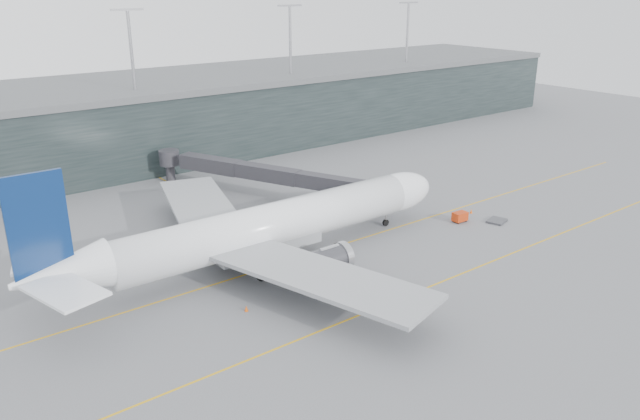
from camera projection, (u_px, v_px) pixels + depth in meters
ground at (253, 257)px, 81.29m from camera, size 320.00×320.00×0.00m
taxiline_a at (270, 267)px, 78.31m from camera, size 160.00×0.25×0.02m
taxiline_b at (352, 318)px, 66.40m from camera, size 160.00×0.25×0.02m
taxiline_lead_main at (213, 208)px, 99.04m from camera, size 0.25×60.00×0.02m
terminal at (95, 124)px, 121.86m from camera, size 240.00×36.00×29.00m
main_aircraft at (268, 227)px, 78.61m from camera, size 58.70×55.35×16.51m
jet_bridge at (267, 169)px, 104.35m from camera, size 17.99×43.53×5.78m
gse_cart at (460, 216)px, 92.91m from camera, size 2.28×1.52×1.50m
baggage_dolly at (497, 221)px, 93.09m from camera, size 3.45×3.05×0.29m
uld_a at (175, 239)px, 84.31m from camera, size 2.59×2.34×1.94m
uld_b at (199, 224)px, 89.64m from camera, size 1.95×1.58×1.73m
uld_c at (211, 229)px, 87.66m from camera, size 2.19×1.81×1.87m
cone_nose at (471, 211)px, 96.52m from camera, size 0.42×0.42×0.68m
cone_wing_stbd at (399, 292)px, 71.13m from camera, size 0.44×0.44×0.70m
cone_wing_port at (265, 216)px, 94.42m from camera, size 0.45×0.45×0.72m
cone_tail at (246, 308)px, 67.67m from camera, size 0.42×0.42×0.67m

